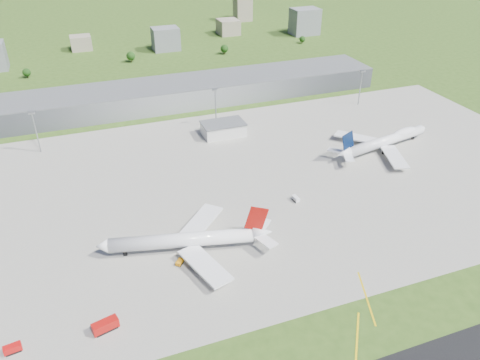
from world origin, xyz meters
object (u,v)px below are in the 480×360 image
object	(u,v)px
airliner_red_twin	(188,240)
tug_yellow	(180,262)
airliner_blue_quad	(386,141)
fire_truck	(105,326)
van_white_far	(352,152)
crash_tender	(13,349)
van_white_near	(296,199)

from	to	relation	value
airliner_red_twin	tug_yellow	xyz separation A→B (m)	(-5.94, -7.40, -4.48)
airliner_blue_quad	fire_truck	xyz separation A→B (m)	(-174.87, -84.13, -3.37)
fire_truck	van_white_far	bearing A→B (deg)	14.87
airliner_red_twin	airliner_blue_quad	distance (m)	145.92
airliner_blue_quad	van_white_far	xyz separation A→B (m)	(-22.21, 0.87, -4.14)
crash_tender	van_white_far	xyz separation A→B (m)	(182.59, 83.83, -0.28)
airliner_red_twin	crash_tender	size ratio (longest dim) A/B	12.38
airliner_blue_quad	van_white_near	xyz separation A→B (m)	(-76.34, -33.27, -4.11)
airliner_blue_quad	crash_tender	world-z (taller)	airliner_blue_quad
airliner_red_twin	tug_yellow	size ratio (longest dim) A/B	17.23
airliner_blue_quad	van_white_near	size ratio (longest dim) A/B	14.75
airliner_blue_quad	tug_yellow	bearing A→B (deg)	-168.80
fire_truck	tug_yellow	xyz separation A→B (m)	(32.61, 24.68, -1.02)
tug_yellow	van_white_near	distance (m)	70.93
van_white_near	tug_yellow	bearing A→B (deg)	107.34
van_white_near	crash_tender	bearing A→B (deg)	106.82
crash_tender	van_white_near	world-z (taller)	crash_tender
fire_truck	crash_tender	distance (m)	29.96
tug_yellow	van_white_near	world-z (taller)	van_white_near
van_white_far	van_white_near	bearing A→B (deg)	-150.16
van_white_near	van_white_far	bearing A→B (deg)	-62.08
tug_yellow	van_white_far	world-z (taller)	van_white_far
crash_tender	tug_yellow	xyz separation A→B (m)	(62.55, 23.50, -0.53)
airliner_blue_quad	airliner_red_twin	bearing A→B (deg)	-170.58
tug_yellow	van_white_far	size ratio (longest dim) A/B	0.90
tug_yellow	van_white_far	bearing A→B (deg)	-23.25
airliner_blue_quad	van_white_near	world-z (taller)	airliner_blue_quad
fire_truck	airliner_blue_quad	bearing A→B (deg)	11.45
tug_yellow	airliner_blue_quad	bearing A→B (deg)	-27.25
van_white_near	van_white_far	size ratio (longest dim) A/B	1.05
fire_truck	airliner_red_twin	bearing A→B (deg)	25.51
airliner_blue_quad	tug_yellow	distance (m)	154.24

